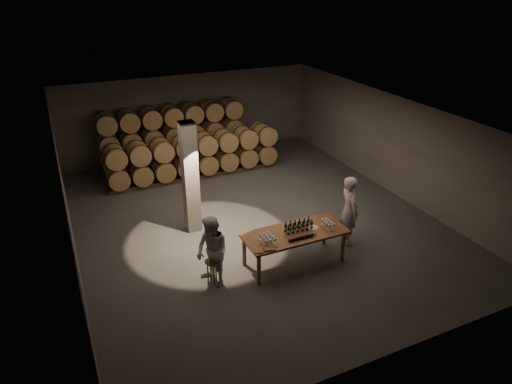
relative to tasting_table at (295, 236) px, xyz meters
name	(u,v)px	position (x,y,z in m)	size (l,w,h in m)	color
room	(190,178)	(-1.80, 2.70, 0.80)	(12.00, 12.00, 12.00)	#4A4846
tasting_table	(295,236)	(0.00, 0.00, 0.00)	(2.60, 1.10, 0.90)	brown
barrel_stack_back	(173,134)	(-0.96, 7.70, 0.40)	(5.48, 0.95, 2.31)	#54361C
barrel_stack_front	(195,154)	(-0.57, 6.30, 0.03)	(6.26, 0.95, 1.57)	#54361C
bottle_cluster	(299,226)	(0.14, 0.06, 0.21)	(0.72, 0.22, 0.30)	black
lying_bottles	(301,238)	(-0.01, -0.35, 0.14)	(0.76, 0.08, 0.08)	black
glass_cluster_left	(267,237)	(-0.81, -0.12, 0.23)	(0.31, 0.42, 0.18)	silver
glass_cluster_right	(328,222)	(0.88, -0.12, 0.23)	(0.20, 0.42, 0.18)	silver
plate	(313,228)	(0.52, -0.01, 0.11)	(0.28, 0.28, 0.02)	silver
notebook_near	(269,248)	(-0.91, -0.41, 0.12)	(0.26, 0.21, 0.03)	brown
notebook_corner	(259,250)	(-1.15, -0.37, 0.12)	(0.20, 0.25, 0.02)	brown
pen	(276,247)	(-0.74, -0.43, 0.11)	(0.01, 0.01, 0.12)	black
stool	(212,264)	(-2.13, 0.13, -0.32)	(0.35, 0.35, 0.59)	#54361C
person_man	(349,210)	(1.80, 0.28, 0.18)	(0.71, 0.47, 1.95)	beige
person_woman	(212,252)	(-2.14, 0.05, 0.09)	(0.86, 0.67, 1.76)	silver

